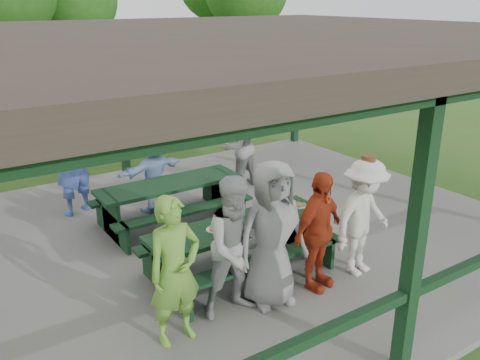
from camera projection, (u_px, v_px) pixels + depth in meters
ground at (214, 240)px, 8.35m from camera, size 90.00×90.00×0.00m
concrete_slab at (214, 238)px, 8.33m from camera, size 10.00×8.00×0.10m
pavilion_structure at (210, 42)px, 7.28m from camera, size 10.60×8.60×3.24m
picnic_table_near at (239, 241)px, 7.06m from camera, size 2.63×1.39×0.75m
picnic_table_far at (170, 198)px, 8.59m from camera, size 2.44×1.39×0.75m
table_setting at (241, 219)px, 7.01m from camera, size 2.42×0.45×0.10m
contestant_green at (175, 271)px, 5.51m from camera, size 0.65×0.45×1.73m
contestant_grey_left at (237, 247)px, 6.01m from camera, size 0.91×0.74×1.77m
contestant_grey_mid at (272, 234)px, 6.20m from camera, size 0.99×0.71×1.88m
contestant_red at (318, 232)px, 6.57m from camera, size 1.02×0.62×1.62m
contestant_white_fedora at (363, 217)px, 6.92m from camera, size 1.16×0.77×1.73m
spectator_lblue at (154, 172)px, 9.10m from camera, size 1.38×0.67×1.43m
spectator_blue at (71, 161)px, 8.86m from camera, size 0.83×0.70×1.94m
spectator_grey at (238, 146)px, 10.15m from camera, size 0.97×0.83×1.73m
pickup_truck at (139, 101)px, 15.60m from camera, size 5.93×3.64×1.53m
farm_trailer at (58, 124)px, 13.53m from camera, size 3.44×1.64×1.20m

